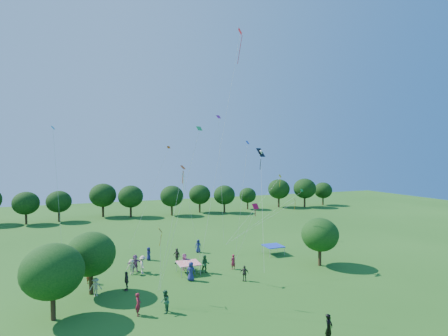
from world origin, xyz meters
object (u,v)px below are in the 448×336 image
near_tree_west (52,271)px  red_high_kite (233,77)px  near_tree_east (320,235)px  tent_red_stripe (188,263)px  pirate_kite (261,155)px  man_in_black (329,328)px  tent_blue (273,246)px  near_tree_north (91,254)px

near_tree_west → red_high_kite: bearing=18.1°
near_tree_east → tent_red_stripe: bearing=168.7°
tent_red_stripe → near_tree_west: bearing=-152.4°
pirate_kite → man_in_black: bearing=-101.3°
pirate_kite → red_high_kite: bearing=-172.8°
near_tree_west → pirate_kite: bearing=16.2°
near_tree_east → tent_red_stripe: (-14.16, 2.82, -2.40)m
near_tree_east → tent_blue: near_tree_east is taller
tent_red_stripe → red_high_kite: size_ratio=0.09×
near_tree_north → red_high_kite: size_ratio=0.22×
near_tree_north → red_high_kite: (13.98, 1.29, 16.74)m
pirate_kite → near_tree_east: bearing=-21.6°
near_tree_north → tent_blue: (20.95, 5.05, -2.51)m
near_tree_east → pirate_kite: pirate_kite is taller
near_tree_west → near_tree_north: 4.91m
near_tree_north → pirate_kite: (17.48, 1.73, 8.69)m
tent_red_stripe → tent_blue: 11.91m
man_in_black → pirate_kite: size_ratio=0.16×
near_tree_east → red_high_kite: bearing=168.4°
near_tree_north → near_tree_east: 23.56m
near_tree_west → near_tree_east: size_ratio=1.07×
near_tree_east → tent_red_stripe: size_ratio=2.39×
man_in_black → pirate_kite: (3.16, 15.77, 11.31)m
tent_blue → man_in_black: (-6.62, -19.08, -0.12)m
near_tree_north → tent_red_stripe: 9.95m
man_in_black → red_high_kite: red_high_kite is taller
tent_red_stripe → pirate_kite: (8.09, -0.42, 11.19)m
tent_red_stripe → pirate_kite: bearing=-3.0°
pirate_kite → red_high_kite: size_ratio=0.48×
near_tree_north → red_high_kite: bearing=5.3°
man_in_black → red_high_kite: (-0.35, 15.32, 19.36)m
tent_red_stripe → red_high_kite: (4.58, -0.86, 19.24)m
man_in_black → pirate_kite: pirate_kite is taller
near_tree_north → man_in_black: size_ratio=2.98×
near_tree_north → man_in_black: bearing=-44.4°
near_tree_north → near_tree_east: bearing=-1.6°
tent_red_stripe → red_high_kite: red_high_kite is taller
near_tree_west → tent_red_stripe: 13.83m
red_high_kite → near_tree_north: bearing=-174.7°
near_tree_east → red_high_kite: size_ratio=0.22×
tent_blue → near_tree_north: bearing=-166.4°
tent_blue → red_high_kite: bearing=-151.6°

